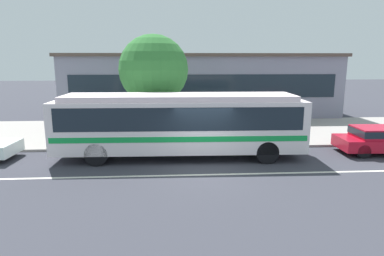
# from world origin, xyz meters

# --- Properties ---
(ground_plane) EXTENTS (120.00, 120.00, 0.00)m
(ground_plane) POSITION_xyz_m (0.00, 0.00, 0.00)
(ground_plane) COLOR #373841
(sidewalk_slab) EXTENTS (60.00, 8.00, 0.12)m
(sidewalk_slab) POSITION_xyz_m (0.00, 7.07, 0.06)
(sidewalk_slab) COLOR #9E9792
(sidewalk_slab) RESTS_ON ground_plane
(lane_stripe_center) EXTENTS (56.00, 0.16, 0.01)m
(lane_stripe_center) POSITION_xyz_m (0.00, -0.80, 0.00)
(lane_stripe_center) COLOR silver
(lane_stripe_center) RESTS_ON ground_plane
(transit_bus) EXTENTS (11.31, 2.79, 2.95)m
(transit_bus) POSITION_xyz_m (-0.96, 1.72, 1.71)
(transit_bus) COLOR silver
(transit_bus) RESTS_ON ground_plane
(sedan_far_ahead) EXTENTS (4.64, 2.04, 1.29)m
(sedan_far_ahead) POSITION_xyz_m (8.97, 1.78, 0.73)
(sedan_far_ahead) COLOR red
(sedan_far_ahead) RESTS_ON ground_plane
(pedestrian_waiting_near_sign) EXTENTS (0.47, 0.47, 1.64)m
(pedestrian_waiting_near_sign) POSITION_xyz_m (-3.36, 4.98, 1.08)
(pedestrian_waiting_near_sign) COLOR #39393C
(pedestrian_waiting_near_sign) RESTS_ON sidewalk_slab
(bus_stop_sign) EXTENTS (0.15, 0.44, 2.67)m
(bus_stop_sign) POSITION_xyz_m (3.99, 3.66, 1.82)
(bus_stop_sign) COLOR gray
(bus_stop_sign) RESTS_ON sidewalk_slab
(street_tree_near_stop) EXTENTS (3.81, 3.81, 5.73)m
(street_tree_near_stop) POSITION_xyz_m (-2.29, 5.28, 3.94)
(street_tree_near_stop) COLOR brown
(street_tree_near_stop) RESTS_ON sidewalk_slab
(station_building) EXTENTS (21.46, 7.92, 4.93)m
(station_building) POSITION_xyz_m (1.08, 14.56, 2.47)
(station_building) COLOR gray
(station_building) RESTS_ON ground_plane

